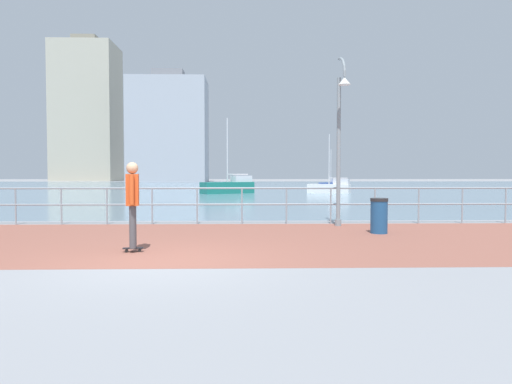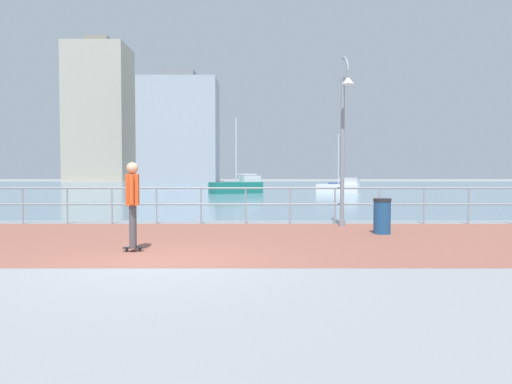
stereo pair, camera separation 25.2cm
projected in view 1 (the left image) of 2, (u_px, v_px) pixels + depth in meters
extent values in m
plane|color=gray|center=(230.00, 189.00, 47.90)|extent=(220.00, 220.00, 0.00)
cube|color=#935647|center=(183.00, 239.00, 10.67)|extent=(28.00, 6.67, 0.01)
cube|color=#6B899E|center=(233.00, 186.00, 58.95)|extent=(180.00, 88.00, 0.00)
cylinder|color=#8C99A3|center=(16.00, 207.00, 13.83)|extent=(0.05, 0.05, 1.13)
cylinder|color=#8C99A3|center=(61.00, 206.00, 13.87)|extent=(0.05, 0.05, 1.13)
cylinder|color=#8C99A3|center=(107.00, 206.00, 13.91)|extent=(0.05, 0.05, 1.13)
cylinder|color=#8C99A3|center=(152.00, 206.00, 13.94)|extent=(0.05, 0.05, 1.13)
cylinder|color=#8C99A3|center=(197.00, 206.00, 13.98)|extent=(0.05, 0.05, 1.13)
cylinder|color=#8C99A3|center=(242.00, 206.00, 14.02)|extent=(0.05, 0.05, 1.13)
cylinder|color=#8C99A3|center=(286.00, 206.00, 14.05)|extent=(0.05, 0.05, 1.13)
cylinder|color=#8C99A3|center=(331.00, 206.00, 14.09)|extent=(0.05, 0.05, 1.13)
cylinder|color=#8C99A3|center=(375.00, 206.00, 14.13)|extent=(0.05, 0.05, 1.13)
cylinder|color=#8C99A3|center=(419.00, 206.00, 14.17)|extent=(0.05, 0.05, 1.13)
cylinder|color=#8C99A3|center=(462.00, 206.00, 14.20)|extent=(0.05, 0.05, 1.13)
cylinder|color=#8C99A3|center=(506.00, 206.00, 14.24)|extent=(0.05, 0.05, 1.13)
cylinder|color=#8C99A3|center=(197.00, 188.00, 13.96)|extent=(25.20, 0.06, 0.06)
cylinder|color=#8C99A3|center=(197.00, 204.00, 13.98)|extent=(25.20, 0.06, 0.06)
cylinder|color=gray|center=(338.00, 223.00, 13.51)|extent=(0.19, 0.19, 0.20)
cylinder|color=gray|center=(339.00, 152.00, 13.43)|extent=(0.12, 0.12, 4.44)
cylinder|color=gray|center=(340.00, 59.00, 13.25)|extent=(0.10, 0.19, 0.11)
cylinder|color=gray|center=(341.00, 59.00, 13.10)|extent=(0.10, 0.20, 0.15)
cylinder|color=gray|center=(343.00, 61.00, 12.97)|extent=(0.10, 0.19, 0.18)
cylinder|color=gray|center=(344.00, 64.00, 12.88)|extent=(0.10, 0.17, 0.19)
cylinder|color=gray|center=(344.00, 69.00, 12.82)|extent=(0.09, 0.13, 0.19)
cylinder|color=gray|center=(345.00, 74.00, 12.80)|extent=(0.09, 0.09, 0.17)
cone|color=silver|center=(344.00, 81.00, 12.81)|extent=(0.36, 0.36, 0.22)
cylinder|color=black|center=(126.00, 251.00, 8.88)|extent=(0.06, 0.04, 0.06)
cylinder|color=black|center=(127.00, 250.00, 8.96)|extent=(0.06, 0.04, 0.06)
cylinder|color=black|center=(140.00, 251.00, 8.94)|extent=(0.06, 0.04, 0.06)
cylinder|color=black|center=(140.00, 250.00, 9.01)|extent=(0.06, 0.04, 0.06)
cube|color=black|center=(133.00, 248.00, 8.95)|extent=(0.41, 0.18, 0.02)
cylinder|color=#4C4C51|center=(133.00, 227.00, 8.85)|extent=(0.15, 0.15, 0.84)
cylinder|color=#4C4C51|center=(133.00, 226.00, 9.01)|extent=(0.15, 0.15, 0.84)
cube|color=#D84C1E|center=(132.00, 190.00, 8.90)|extent=(0.30, 0.38, 0.63)
cylinder|color=#D84C1E|center=(132.00, 189.00, 8.68)|extent=(0.10, 0.10, 0.60)
cylinder|color=#D84C1E|center=(133.00, 189.00, 9.13)|extent=(0.10, 0.10, 0.60)
sphere|color=tan|center=(132.00, 168.00, 8.88)|extent=(0.23, 0.23, 0.23)
cylinder|color=navy|center=(379.00, 217.00, 11.78)|extent=(0.44, 0.44, 0.85)
cylinder|color=#262628|center=(379.00, 200.00, 11.76)|extent=(0.46, 0.46, 0.08)
cube|color=white|center=(329.00, 189.00, 37.79)|extent=(3.67, 2.48, 0.76)
cube|color=silver|center=(341.00, 182.00, 37.35)|extent=(1.48, 1.23, 0.42)
cylinder|color=silver|center=(329.00, 159.00, 37.70)|extent=(0.08, 0.08, 4.21)
cylinder|color=silver|center=(338.00, 178.00, 37.45)|extent=(1.47, 0.73, 0.07)
cube|color=#284799|center=(331.00, 185.00, 50.51)|extent=(3.01, 2.80, 0.67)
cube|color=silver|center=(336.00, 181.00, 51.13)|extent=(1.30, 1.26, 0.37)
cylinder|color=silver|center=(331.00, 166.00, 50.43)|extent=(0.07, 0.07, 3.74)
cylinder|color=silver|center=(335.00, 178.00, 50.95)|extent=(1.11, 0.97, 0.06)
cube|color=#197266|center=(227.00, 188.00, 36.81)|extent=(4.48, 3.44, 0.94)
cube|color=silver|center=(241.00, 179.00, 37.49)|extent=(1.85, 1.64, 0.52)
cylinder|color=silver|center=(227.00, 150.00, 36.69)|extent=(0.10, 0.10, 5.25)
cylinder|color=silver|center=(238.00, 174.00, 37.29)|extent=(1.74, 1.09, 0.08)
cube|color=#A3A8B2|center=(169.00, 131.00, 97.03)|extent=(16.45, 10.74, 22.07)
cube|color=slate|center=(168.00, 75.00, 96.57)|extent=(6.58, 4.30, 2.00)
cube|color=#B2AD99|center=(87.00, 113.00, 111.24)|extent=(14.70, 12.05, 33.66)
cube|color=gray|center=(86.00, 41.00, 110.55)|extent=(5.88, 4.82, 2.00)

